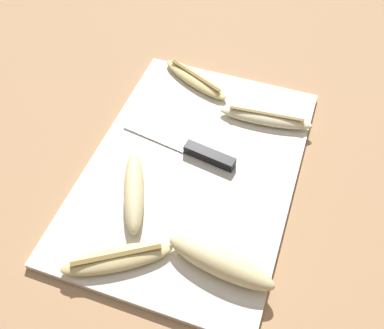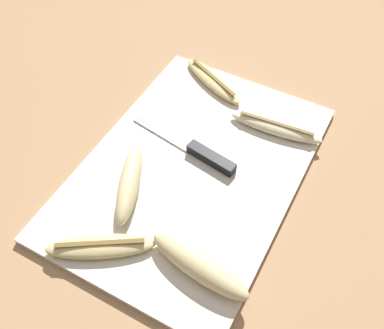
% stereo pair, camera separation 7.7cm
% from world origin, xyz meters
% --- Properties ---
extents(ground_plane, '(4.00, 4.00, 0.00)m').
position_xyz_m(ground_plane, '(0.00, 0.00, 0.00)').
color(ground_plane, tan).
extents(cutting_board, '(0.51, 0.35, 0.01)m').
position_xyz_m(cutting_board, '(0.00, 0.00, 0.01)').
color(cutting_board, silver).
rests_on(cutting_board, ground_plane).
extents(knife, '(0.06, 0.22, 0.02)m').
position_xyz_m(knife, '(0.03, -0.00, 0.02)').
color(knife, black).
rests_on(knife, cutting_board).
extents(banana_spotted_left, '(0.12, 0.16, 0.02)m').
position_xyz_m(banana_spotted_left, '(-0.20, 0.05, 0.02)').
color(banana_spotted_left, '#DBC684').
rests_on(banana_spotted_left, cutting_board).
extents(banana_golden_short, '(0.10, 0.16, 0.02)m').
position_xyz_m(banana_golden_short, '(0.21, 0.07, 0.02)').
color(banana_golden_short, '#EDD689').
rests_on(banana_golden_short, cutting_board).
extents(banana_pale_long, '(0.05, 0.18, 0.02)m').
position_xyz_m(banana_pale_long, '(0.15, -0.09, 0.02)').
color(banana_pale_long, beige).
rests_on(banana_pale_long, cutting_board).
extents(banana_ripe_center, '(0.07, 0.17, 0.03)m').
position_xyz_m(banana_ripe_center, '(-0.16, -0.10, 0.03)').
color(banana_ripe_center, beige).
rests_on(banana_ripe_center, cutting_board).
extents(banana_soft_right, '(0.16, 0.09, 0.04)m').
position_xyz_m(banana_soft_right, '(-0.09, 0.07, 0.03)').
color(banana_soft_right, beige).
rests_on(banana_soft_right, cutting_board).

